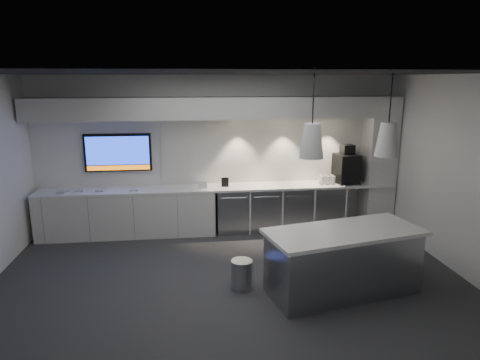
{
  "coord_description": "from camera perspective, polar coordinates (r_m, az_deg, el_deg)",
  "views": [
    {
      "loc": [
        -0.56,
        -5.8,
        2.93
      ],
      "look_at": [
        0.28,
        1.1,
        1.28
      ],
      "focal_mm": 32.0,
      "sensor_mm": 36.0,
      "label": 1
    }
  ],
  "objects": [
    {
      "name": "island",
      "position": [
        6.21,
        13.55,
        -10.44
      ],
      "size": [
        2.3,
        1.37,
        0.91
      ],
      "rotation": [
        0.0,
        0.0,
        0.22
      ],
      "color": "gray",
      "rests_on": "floor"
    },
    {
      "name": "fridge_unit_a",
      "position": [
        8.39,
        -1.06,
        -3.98
      ],
      "size": [
        0.6,
        0.61,
        0.85
      ],
      "primitive_type": "cube",
      "color": "gray",
      "rests_on": "floor"
    },
    {
      "name": "fridge_unit_b",
      "position": [
        8.48,
        3.18,
        -3.82
      ],
      "size": [
        0.6,
        0.61,
        0.85
      ],
      "primitive_type": "cube",
      "color": "gray",
      "rests_on": "floor"
    },
    {
      "name": "fridge_unit_c",
      "position": [
        8.61,
        7.32,
        -3.65
      ],
      "size": [
        0.6,
        0.61,
        0.85
      ],
      "primitive_type": "cube",
      "color": "gray",
      "rests_on": "floor"
    },
    {
      "name": "wall_back",
      "position": [
        8.44,
        -3.02,
        3.6
      ],
      "size": [
        7.0,
        0.0,
        7.0
      ],
      "primitive_type": "plane",
      "rotation": [
        1.57,
        0.0,
        0.0
      ],
      "color": "white",
      "rests_on": "floor"
    },
    {
      "name": "pendant_left",
      "position": [
        5.59,
        9.54,
        5.19
      ],
      "size": [
        0.31,
        0.31,
        1.15
      ],
      "color": "silver",
      "rests_on": "ceiling"
    },
    {
      "name": "tray_c",
      "position": [
        8.34,
        -18.07,
        -1.3
      ],
      "size": [
        0.19,
        0.19,
        0.02
      ],
      "primitive_type": "cube",
      "rotation": [
        0.0,
        0.0,
        -0.19
      ],
      "color": "#AEAEAE",
      "rests_on": "back_counter"
    },
    {
      "name": "tray_d",
      "position": [
        8.2,
        -13.99,
        -1.27
      ],
      "size": [
        0.17,
        0.17,
        0.02
      ],
      "primitive_type": "cube",
      "rotation": [
        0.0,
        0.0,
        0.03
      ],
      "color": "#AEAEAE",
      "rests_on": "back_counter"
    },
    {
      "name": "backsplash",
      "position": [
        8.57,
        5.04,
        4.07
      ],
      "size": [
        4.6,
        0.03,
        1.3
      ],
      "primitive_type": "cube",
      "color": "silver",
      "rests_on": "wall_back"
    },
    {
      "name": "back_counter",
      "position": [
        8.25,
        -2.81,
        -1.02
      ],
      "size": [
        6.8,
        0.65,
        0.04
      ],
      "primitive_type": "cube",
      "color": "white",
      "rests_on": "left_base_cabinets"
    },
    {
      "name": "coffee_machine",
      "position": [
        8.75,
        13.99,
        1.67
      ],
      "size": [
        0.47,
        0.63,
        0.76
      ],
      "rotation": [
        0.0,
        0.0,
        0.1
      ],
      "color": "black",
      "rests_on": "back_counter"
    },
    {
      "name": "floor",
      "position": [
        6.52,
        -1.28,
        -13.33
      ],
      "size": [
        7.0,
        7.0,
        0.0
      ],
      "primitive_type": "plane",
      "color": "#303032",
      "rests_on": "ground"
    },
    {
      "name": "soffit",
      "position": [
        8.03,
        -2.94,
        9.58
      ],
      "size": [
        6.9,
        0.6,
        0.4
      ],
      "primitive_type": "cube",
      "color": "silver",
      "rests_on": "wall_back"
    },
    {
      "name": "bin",
      "position": [
        6.22,
        0.24,
        -12.5
      ],
      "size": [
        0.37,
        0.37,
        0.43
      ],
      "primitive_type": "cylinder",
      "rotation": [
        0.0,
        0.0,
        -0.22
      ],
      "color": "gray",
      "rests_on": "floor"
    },
    {
      "name": "pendant_right",
      "position": [
        5.96,
        19.08,
        5.14
      ],
      "size": [
        0.31,
        0.31,
        1.15
      ],
      "color": "silver",
      "rests_on": "ceiling"
    },
    {
      "name": "tray_b",
      "position": [
        8.44,
        -20.71,
        -1.34
      ],
      "size": [
        0.19,
        0.19,
        0.02
      ],
      "primitive_type": "cube",
      "rotation": [
        0.0,
        0.0,
        0.19
      ],
      "color": "#AEAEAE",
      "rests_on": "back_counter"
    },
    {
      "name": "tray_a",
      "position": [
        8.47,
        -22.55,
        -1.45
      ],
      "size": [
        0.2,
        0.2,
        0.02
      ],
      "primitive_type": "cube",
      "rotation": [
        0.0,
        0.0,
        -0.32
      ],
      "color": "#AEAEAE",
      "rests_on": "back_counter"
    },
    {
      "name": "sign_black",
      "position": [
        8.22,
        -2.02,
        -0.29
      ],
      "size": [
        0.14,
        0.02,
        0.18
      ],
      "primitive_type": "cube",
      "rotation": [
        0.0,
        0.0,
        -0.03
      ],
      "color": "black",
      "rests_on": "back_counter"
    },
    {
      "name": "ceiling",
      "position": [
        5.82,
        -1.44,
        14.06
      ],
      "size": [
        7.0,
        7.0,
        0.0
      ],
      "primitive_type": "plane",
      "rotation": [
        3.14,
        0.0,
        0.0
      ],
      "color": "black",
      "rests_on": "wall_back"
    },
    {
      "name": "wall_front",
      "position": [
        3.64,
        2.54,
        -9.8
      ],
      "size": [
        7.0,
        0.0,
        7.0
      ],
      "primitive_type": "plane",
      "rotation": [
        -1.57,
        0.0,
        0.0
      ],
      "color": "white",
      "rests_on": "floor"
    },
    {
      "name": "left_base_cabinets",
      "position": [
        8.44,
        -14.74,
        -4.31
      ],
      "size": [
        3.3,
        0.63,
        0.86
      ],
      "primitive_type": "cube",
      "color": "silver",
      "rests_on": "floor"
    },
    {
      "name": "wall_tv",
      "position": [
        8.46,
        -15.96,
        3.54
      ],
      "size": [
        1.25,
        0.07,
        0.72
      ],
      "color": "black",
      "rests_on": "wall_back"
    },
    {
      "name": "cup_cluster",
      "position": [
        8.62,
        11.5,
        0.04
      ],
      "size": [
        0.3,
        0.19,
        0.16
      ],
      "primitive_type": null,
      "color": "white",
      "rests_on": "back_counter"
    },
    {
      "name": "sign_white",
      "position": [
        8.11,
        -5.05,
        -0.65
      ],
      "size": [
        0.18,
        0.05,
        0.14
      ],
      "primitive_type": "cube",
      "rotation": [
        0.0,
        0.0,
        -0.15
      ],
      "color": "white",
      "rests_on": "back_counter"
    },
    {
      "name": "fridge_unit_d",
      "position": [
        8.78,
        11.32,
        -3.46
      ],
      "size": [
        0.6,
        0.61,
        0.85
      ],
      "primitive_type": "cube",
      "color": "gray",
      "rests_on": "floor"
    },
    {
      "name": "wall_right",
      "position": [
        7.22,
        27.49,
        0.42
      ],
      "size": [
        0.0,
        7.0,
        7.0
      ],
      "primitive_type": "plane",
      "rotation": [
        1.57,
        0.0,
        -1.57
      ],
      "color": "white",
      "rests_on": "floor"
    },
    {
      "name": "column",
      "position": [
        8.99,
        17.97,
        2.27
      ],
      "size": [
        0.55,
        0.55,
        2.6
      ],
      "primitive_type": "cube",
      "color": "silver",
      "rests_on": "floor"
    }
  ]
}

